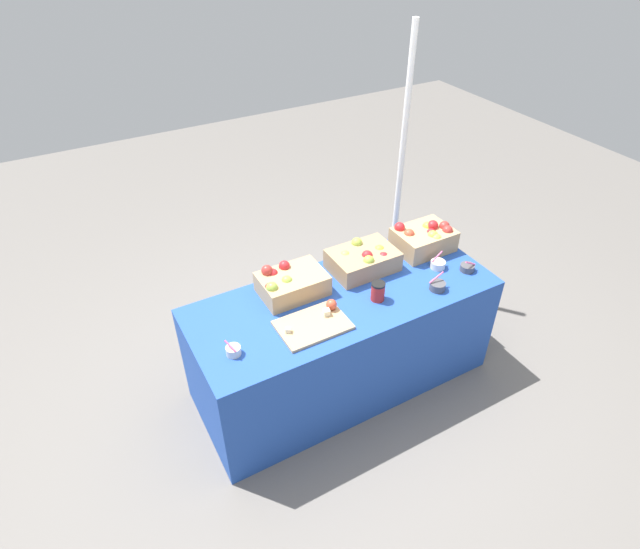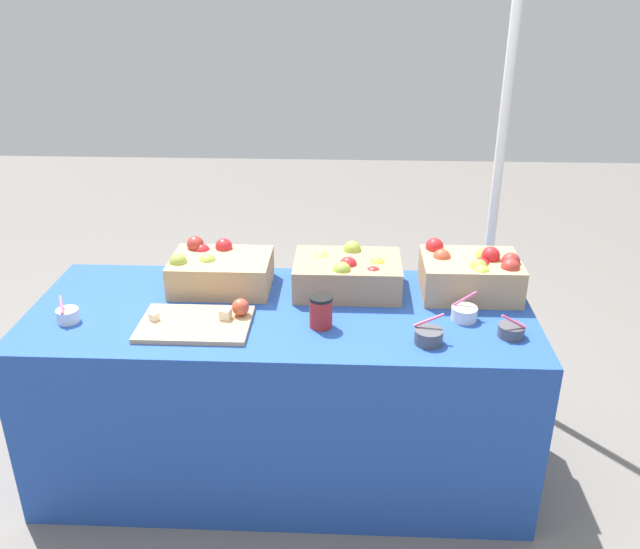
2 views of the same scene
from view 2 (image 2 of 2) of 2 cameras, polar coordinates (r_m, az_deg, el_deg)
The scene contains 12 objects.
ground_plane at distance 2.95m, azimuth -3.00°, elevation -15.82°, with size 10.00×10.00×0.00m, color slate.
table at distance 2.72m, azimuth -3.17°, elevation -9.87°, with size 1.90×0.76×0.74m, color #234CAD.
apple_crate_left at distance 2.68m, azimuth 12.78°, elevation 0.07°, with size 0.38×0.28×0.20m.
apple_crate_middle at distance 2.65m, azimuth 2.40°, elevation 0.06°, with size 0.42×0.29×0.17m.
apple_crate_right at distance 2.70m, azimuth -8.64°, elevation 0.35°, with size 0.39×0.28×0.18m.
cutting_board_front at distance 2.45m, azimuth -10.14°, elevation -3.99°, with size 0.40×0.27×0.08m.
sample_bowl_near at distance 2.60m, azimuth -20.71°, elevation -3.27°, with size 0.08×0.09×0.09m.
sample_bowl_mid at distance 2.50m, azimuth 12.20°, elevation -3.24°, with size 0.09×0.09×0.11m.
sample_bowl_far at distance 2.43m, azimuth 15.99°, elevation -4.61°, with size 0.09×0.09×0.10m.
sample_bowl_extra at distance 2.33m, azimuth 9.24°, elevation -5.20°, with size 0.10×0.10×0.11m.
coffee_cup at distance 2.38m, azimuth 0.07°, elevation -3.17°, with size 0.08×0.08×0.12m.
tent_pole at distance 3.15m, azimuth 14.85°, elevation 7.69°, with size 0.04×0.04×2.08m, color white.
Camera 2 is at (0.25, -2.23, 1.91)m, focal length 37.53 mm.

